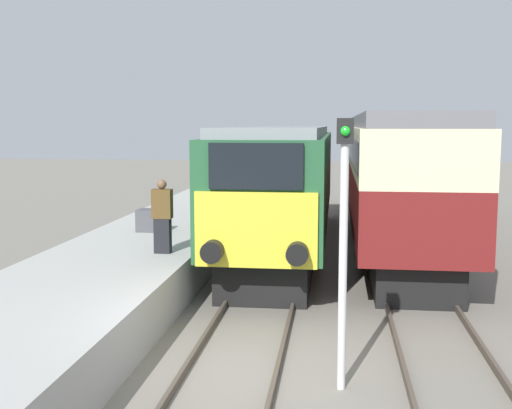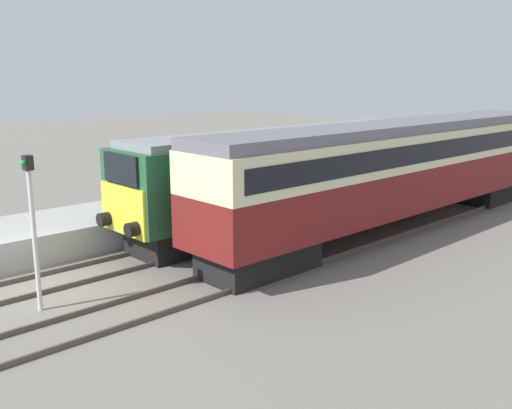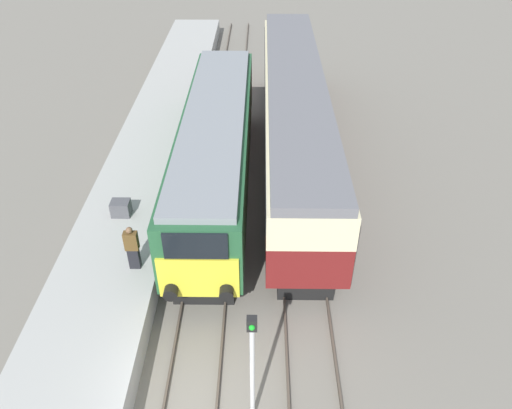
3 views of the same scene
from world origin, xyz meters
The scene contains 9 objects.
ground_plane centered at (0.00, 0.00, 0.00)m, with size 120.00×120.00×0.00m, color slate.
platform_left centered at (-3.30, 8.00, 0.49)m, with size 3.50×50.00×0.98m.
rails_near_track centered at (0.00, 5.00, 0.07)m, with size 1.51×60.00×0.14m.
rails_far_track centered at (3.40, 5.00, 0.07)m, with size 1.50×60.00×0.14m.
locomotive centered at (0.00, 10.50, 2.14)m, with size 2.70×15.05×3.80m.
passenger_carriage centered at (3.40, 13.32, 2.52)m, with size 2.75×19.49×4.15m.
person_on_platform centered at (-2.29, 4.50, 1.81)m, with size 0.44×0.26×1.67m.
signal_post centered at (1.70, -0.28, 2.35)m, with size 0.24×0.28×3.96m.
luggage_crate centered at (-3.41, 7.37, 1.28)m, with size 0.70×0.56×0.60m.
Camera 1 is at (1.58, -9.41, 3.87)m, focal length 45.00 mm.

